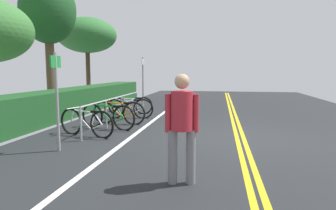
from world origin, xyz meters
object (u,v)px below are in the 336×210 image
at_px(bicycle_0, 86,123).
at_px(sign_post_far, 143,78).
at_px(bicycle_4, 131,106).
at_px(pedestrian, 182,122).
at_px(bicycle_2, 119,113).
at_px(bike_rack, 116,104).
at_px(bicycle_1, 108,116).
at_px(bicycle_3, 129,108).
at_px(tree_far_right, 48,12).
at_px(tree_extra, 87,36).
at_px(sign_post_near, 57,92).

xyz_separation_m(bicycle_0, sign_post_far, (5.00, -0.18, 0.97)).
height_order(bicycle_4, pedestrian, pedestrian).
distance_m(bicycle_2, bicycle_4, 2.04).
height_order(bike_rack, sign_post_far, sign_post_far).
bearing_deg(bicycle_4, bicycle_1, -176.27).
bearing_deg(bicycle_3, sign_post_far, 1.03).
bearing_deg(bike_rack, tree_far_right, 58.61).
distance_m(bicycle_1, sign_post_far, 4.13).
bearing_deg(pedestrian, bicycle_1, 34.87).
distance_m(bike_rack, tree_extra, 7.82).
bearing_deg(bicycle_3, tree_extra, 36.60).
bearing_deg(pedestrian, tree_extra, 30.74).
distance_m(bike_rack, sign_post_far, 3.22).
bearing_deg(sign_post_near, tree_far_right, 32.24).
xyz_separation_m(bicycle_3, tree_extra, (5.21, 3.87, 3.14)).
height_order(bike_rack, bicycle_0, bike_rack).
xyz_separation_m(bicycle_3, sign_post_near, (-4.28, 0.16, 0.88)).
bearing_deg(bicycle_4, pedestrian, -157.03).
distance_m(bicycle_2, sign_post_far, 3.36).
xyz_separation_m(bike_rack, bicycle_0, (-1.86, 0.12, -0.27)).
height_order(bike_rack, bicycle_4, bike_rack).
height_order(bike_rack, sign_post_near, sign_post_near).
height_order(bicycle_1, pedestrian, pedestrian).
relative_size(bicycle_2, pedestrian, 1.07).
xyz_separation_m(pedestrian, sign_post_near, (1.32, 2.72, 0.30)).
xyz_separation_m(bicycle_2, sign_post_near, (-3.20, 0.18, 0.87)).
bearing_deg(bike_rack, bicycle_3, -5.56).
bearing_deg(bicycle_3, tree_far_right, 72.98).
height_order(pedestrian, sign_post_near, sign_post_near).
bearing_deg(bicycle_3, bicycle_4, 12.64).
xyz_separation_m(bicycle_1, sign_post_far, (4.02, 0.01, 0.96)).
height_order(bicycle_2, bicycle_3, bicycle_2).
bearing_deg(bicycle_4, sign_post_near, -179.42).
relative_size(bike_rack, tree_far_right, 0.92).
bearing_deg(sign_post_near, bicycle_3, -2.11).
distance_m(bicycle_3, pedestrian, 6.19).
height_order(bicycle_4, sign_post_near, sign_post_near).
relative_size(sign_post_far, tree_far_right, 0.42).
distance_m(sign_post_near, tree_far_right, 6.89).
bearing_deg(bike_rack, bicycle_2, -119.78).
xyz_separation_m(bicycle_0, bicycle_3, (2.87, -0.22, -0.00)).
bearing_deg(bicycle_1, sign_post_far, 0.18).
height_order(bicycle_3, sign_post_near, sign_post_near).
xyz_separation_m(bicycle_1, tree_far_right, (2.97, 3.52, 3.55)).
bearing_deg(sign_post_far, bicycle_4, 171.76).
relative_size(sign_post_near, sign_post_far, 0.92).
relative_size(bicycle_3, sign_post_far, 0.79).
xyz_separation_m(bicycle_2, bicycle_4, (2.03, 0.24, -0.03)).
relative_size(bicycle_4, sign_post_near, 0.79).
bearing_deg(bicycle_0, bicycle_3, -4.30).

